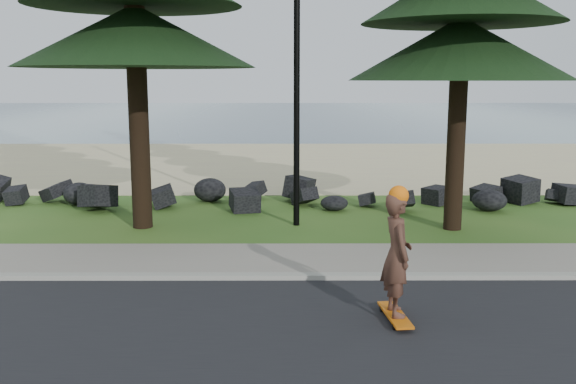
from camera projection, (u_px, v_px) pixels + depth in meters
name	position (u px, v px, depth m)	size (l,w,h in m)	color
ground	(299.00, 264.00, 11.65)	(160.00, 160.00, 0.00)	#2B591B
road	(307.00, 377.00, 7.22)	(160.00, 7.00, 0.02)	black
kerb	(300.00, 277.00, 10.75)	(160.00, 0.20, 0.10)	#9A988A
sidewalk	(299.00, 259.00, 11.84)	(160.00, 2.00, 0.08)	gray
beach_sand	(292.00, 162.00, 25.93)	(160.00, 15.00, 0.01)	beige
ocean	(289.00, 114.00, 61.87)	(160.00, 58.00, 0.01)	#304C5D
seawall_boulders	(295.00, 205.00, 17.16)	(60.00, 2.40, 1.10)	black
lamp_post	(297.00, 42.00, 14.08)	(0.25, 0.14, 8.14)	black
skateboarder	(397.00, 255.00, 8.74)	(0.47, 1.04, 1.90)	#C85D0B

